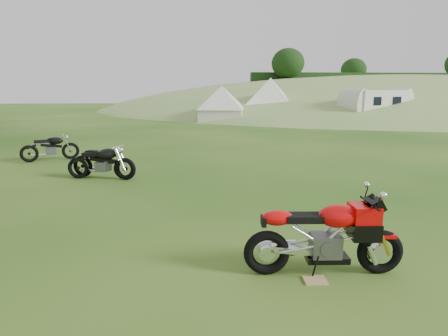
{
  "coord_description": "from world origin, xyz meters",
  "views": [
    {
      "loc": [
        -0.5,
        -6.02,
        2.19
      ],
      "look_at": [
        -0.05,
        0.4,
        0.85
      ],
      "focal_mm": 30.0,
      "sensor_mm": 36.0,
      "label": 1
    }
  ],
  "objects_px": {
    "vintage_moto_d": "(50,147)",
    "tent_mid": "(270,100)",
    "plywood_board": "(315,280)",
    "vintage_moto_b": "(101,162)",
    "tent_left": "(222,104)",
    "sport_motorcycle": "(325,231)",
    "caravan": "(375,107)",
    "vintage_moto_a": "(103,161)"
  },
  "relations": [
    {
      "from": "vintage_moto_b",
      "to": "tent_mid",
      "type": "bearing_deg",
      "value": 75.35
    },
    {
      "from": "vintage_moto_b",
      "to": "tent_left",
      "type": "xyz_separation_m",
      "value": [
        4.15,
        17.06,
        0.84
      ]
    },
    {
      "from": "tent_mid",
      "to": "vintage_moto_d",
      "type": "bearing_deg",
      "value": -106.54
    },
    {
      "from": "sport_motorcycle",
      "to": "caravan",
      "type": "xyz_separation_m",
      "value": [
        10.13,
        19.86,
        0.57
      ]
    },
    {
      "from": "tent_left",
      "to": "tent_mid",
      "type": "height_order",
      "value": "tent_mid"
    },
    {
      "from": "tent_mid",
      "to": "caravan",
      "type": "bearing_deg",
      "value": -17.85
    },
    {
      "from": "sport_motorcycle",
      "to": "tent_mid",
      "type": "bearing_deg",
      "value": 83.63
    },
    {
      "from": "vintage_moto_a",
      "to": "vintage_moto_d",
      "type": "xyz_separation_m",
      "value": [
        -2.27,
        2.58,
        -0.01
      ]
    },
    {
      "from": "vintage_moto_b",
      "to": "caravan",
      "type": "bearing_deg",
      "value": 54.32
    },
    {
      "from": "sport_motorcycle",
      "to": "vintage_moto_d",
      "type": "relative_size",
      "value": 1.1
    },
    {
      "from": "sport_motorcycle",
      "to": "vintage_moto_d",
      "type": "xyz_separation_m",
      "value": [
        -6.14,
        7.89,
        -0.11
      ]
    },
    {
      "from": "plywood_board",
      "to": "vintage_moto_b",
      "type": "height_order",
      "value": "vintage_moto_b"
    },
    {
      "from": "sport_motorcycle",
      "to": "tent_mid",
      "type": "height_order",
      "value": "tent_mid"
    },
    {
      "from": "tent_mid",
      "to": "caravan",
      "type": "distance_m",
      "value": 7.41
    },
    {
      "from": "vintage_moto_b",
      "to": "vintage_moto_d",
      "type": "relative_size",
      "value": 0.99
    },
    {
      "from": "sport_motorcycle",
      "to": "plywood_board",
      "type": "height_order",
      "value": "sport_motorcycle"
    },
    {
      "from": "tent_left",
      "to": "plywood_board",
      "type": "bearing_deg",
      "value": -80.48
    },
    {
      "from": "sport_motorcycle",
      "to": "vintage_moto_a",
      "type": "distance_m",
      "value": 6.57
    },
    {
      "from": "vintage_moto_a",
      "to": "caravan",
      "type": "distance_m",
      "value": 20.2
    },
    {
      "from": "tent_left",
      "to": "sport_motorcycle",
      "type": "bearing_deg",
      "value": -80.11
    },
    {
      "from": "sport_motorcycle",
      "to": "vintage_moto_b",
      "type": "xyz_separation_m",
      "value": [
        -3.92,
        5.25,
        -0.11
      ]
    },
    {
      "from": "plywood_board",
      "to": "vintage_moto_a",
      "type": "height_order",
      "value": "vintage_moto_a"
    },
    {
      "from": "vintage_moto_d",
      "to": "tent_mid",
      "type": "distance_m",
      "value": 18.99
    },
    {
      "from": "vintage_moto_d",
      "to": "caravan",
      "type": "distance_m",
      "value": 20.21
    },
    {
      "from": "plywood_board",
      "to": "tent_mid",
      "type": "xyz_separation_m",
      "value": [
        4.1,
        24.12,
        1.44
      ]
    },
    {
      "from": "sport_motorcycle",
      "to": "vintage_moto_b",
      "type": "relative_size",
      "value": 1.11
    },
    {
      "from": "sport_motorcycle",
      "to": "vintage_moto_b",
      "type": "bearing_deg",
      "value": 129.8
    },
    {
      "from": "vintage_moto_d",
      "to": "tent_mid",
      "type": "height_order",
      "value": "tent_mid"
    },
    {
      "from": "caravan",
      "to": "tent_mid",
      "type": "bearing_deg",
      "value": 126.78
    },
    {
      "from": "plywood_board",
      "to": "vintage_moto_b",
      "type": "distance_m",
      "value": 6.62
    },
    {
      "from": "sport_motorcycle",
      "to": "vintage_moto_d",
      "type": "height_order",
      "value": "sport_motorcycle"
    },
    {
      "from": "tent_left",
      "to": "caravan",
      "type": "relative_size",
      "value": 0.61
    },
    {
      "from": "vintage_moto_b",
      "to": "plywood_board",
      "type": "bearing_deg",
      "value": -46.94
    },
    {
      "from": "sport_motorcycle",
      "to": "vintage_moto_a",
      "type": "height_order",
      "value": "sport_motorcycle"
    },
    {
      "from": "plywood_board",
      "to": "vintage_moto_d",
      "type": "bearing_deg",
      "value": 126.62
    },
    {
      "from": "sport_motorcycle",
      "to": "caravan",
      "type": "height_order",
      "value": "caravan"
    },
    {
      "from": "vintage_moto_d",
      "to": "tent_mid",
      "type": "relative_size",
      "value": 0.5
    },
    {
      "from": "plywood_board",
      "to": "sport_motorcycle",
      "type": "bearing_deg",
      "value": 50.12
    },
    {
      "from": "sport_motorcycle",
      "to": "tent_left",
      "type": "relative_size",
      "value": 0.62
    },
    {
      "from": "sport_motorcycle",
      "to": "plywood_board",
      "type": "xyz_separation_m",
      "value": [
        -0.15,
        -0.18,
        -0.54
      ]
    },
    {
      "from": "vintage_moto_d",
      "to": "tent_mid",
      "type": "bearing_deg",
      "value": 33.79
    },
    {
      "from": "vintage_moto_b",
      "to": "vintage_moto_d",
      "type": "bearing_deg",
      "value": 138.2
    }
  ]
}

